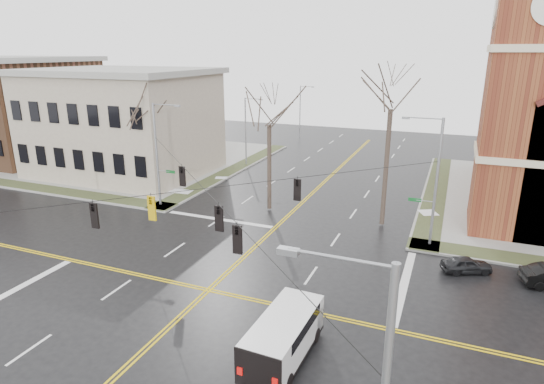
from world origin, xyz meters
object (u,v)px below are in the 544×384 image
at_px(cargo_van, 285,332).
at_px(tree_ne, 391,101).
at_px(streetlight_north_b, 301,109).
at_px(parked_car_a, 466,265).
at_px(streetlight_north_a, 247,129).
at_px(tree_nw_far, 147,116).
at_px(tree_nw_near, 269,119).
at_px(signal_pole_ne, 434,179).
at_px(signal_pole_nw, 158,152).

distance_m(cargo_van, tree_ne, 20.01).
bearing_deg(streetlight_north_b, parked_car_a, -58.39).
distance_m(streetlight_north_a, parked_car_a, 31.85).
relative_size(streetlight_north_a, tree_nw_far, 0.76).
bearing_deg(tree_nw_near, parked_car_a, -21.01).
relative_size(signal_pole_ne, parked_car_a, 2.93).
distance_m(streetlight_north_b, tree_nw_near, 35.03).
height_order(streetlight_north_b, parked_car_a, streetlight_north_b).
bearing_deg(parked_car_a, streetlight_north_a, 26.76).
relative_size(streetlight_north_b, tree_nw_near, 0.73).
distance_m(tree_nw_far, tree_nw_near, 11.79).
bearing_deg(cargo_van, streetlight_north_a, 120.02).
bearing_deg(tree_nw_near, signal_pole_ne, -11.50).
relative_size(tree_nw_far, tree_nw_near, 0.96).
bearing_deg(tree_nw_far, parked_car_a, -11.32).
height_order(signal_pole_ne, tree_nw_far, tree_nw_far).
bearing_deg(cargo_van, tree_nw_far, 141.00).
xyz_separation_m(parked_car_a, tree_nw_far, (-27.72, 5.55, 7.12)).
relative_size(streetlight_north_a, streetlight_north_b, 1.00).
xyz_separation_m(signal_pole_ne, tree_nw_far, (-25.14, 2.15, 2.70)).
bearing_deg(signal_pole_nw, cargo_van, -41.15).
xyz_separation_m(signal_pole_ne, tree_nw_near, (-13.36, 2.72, 2.97)).
relative_size(signal_pole_nw, parked_car_a, 2.93).
xyz_separation_m(signal_pole_nw, cargo_van, (17.55, -15.33, -3.74)).
xyz_separation_m(streetlight_north_b, tree_nw_far, (-3.16, -34.35, 3.18)).
bearing_deg(tree_nw_near, streetlight_north_b, 104.30).
height_order(signal_pole_nw, streetlight_north_b, signal_pole_nw).
height_order(tree_nw_far, tree_ne, tree_ne).
bearing_deg(streetlight_north_b, tree_ne, -61.53).
height_order(streetlight_north_b, cargo_van, streetlight_north_b).
relative_size(parked_car_a, tree_nw_far, 0.29).
height_order(streetlight_north_a, tree_nw_far, tree_nw_far).
distance_m(signal_pole_ne, cargo_van, 16.59).
xyz_separation_m(tree_nw_far, tree_nw_near, (11.77, 0.57, 0.28)).
xyz_separation_m(parked_car_a, tree_ne, (-6.21, 6.08, 9.29)).
relative_size(signal_pole_nw, streetlight_north_a, 1.12).
bearing_deg(tree_ne, streetlight_north_b, 118.47).
xyz_separation_m(parked_car_a, tree_nw_near, (-15.94, 6.12, 7.40)).
distance_m(signal_pole_ne, signal_pole_nw, 22.64).
xyz_separation_m(signal_pole_nw, tree_nw_near, (9.28, 2.72, 2.97)).
distance_m(signal_pole_ne, streetlight_north_a, 27.48).
xyz_separation_m(signal_pole_ne, streetlight_north_b, (-21.97, 36.50, -0.48)).
bearing_deg(signal_pole_ne, cargo_van, -108.39).
bearing_deg(tree_nw_far, cargo_van, -41.09).
relative_size(cargo_van, tree_nw_far, 0.52).
distance_m(streetlight_north_b, parked_car_a, 47.02).
distance_m(signal_pole_ne, tree_nw_far, 25.37).
distance_m(streetlight_north_a, cargo_van, 36.18).
relative_size(tree_nw_far, tree_ne, 0.78).
height_order(parked_car_a, tree_ne, tree_ne).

